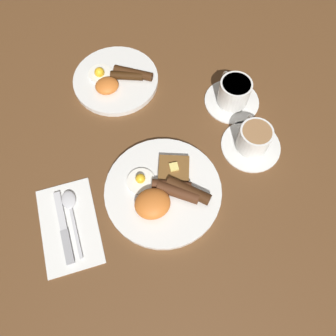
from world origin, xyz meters
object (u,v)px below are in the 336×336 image
breakfast_plate_far (116,80)px  teacup_near (253,140)px  spoon (70,207)px  breakfast_plate_near (164,191)px  knife (64,231)px  teacup_far (233,94)px

breakfast_plate_far → teacup_near: bearing=-46.9°
breakfast_plate_far → spoon: (-0.18, -0.33, -0.00)m
breakfast_plate_near → knife: breakfast_plate_near is taller
breakfast_plate_near → teacup_near: bearing=13.2°
teacup_far → spoon: 0.50m
teacup_near → knife: (-0.49, -0.08, -0.02)m
knife → spoon: size_ratio=1.05×
breakfast_plate_far → knife: breakfast_plate_far is taller
breakfast_plate_near → teacup_near: 0.25m
teacup_near → teacup_far: 0.14m
breakfast_plate_far → teacup_far: teacup_far is taller
breakfast_plate_far → knife: (-0.21, -0.38, -0.01)m
breakfast_plate_near → breakfast_plate_far: breakfast_plate_near is taller
breakfast_plate_near → spoon: 0.22m
teacup_near → breakfast_plate_far: bearing=133.1°
breakfast_plate_near → breakfast_plate_far: size_ratio=1.17×
breakfast_plate_near → spoon: size_ratio=1.68×
teacup_near → spoon: (-0.46, -0.03, -0.02)m
breakfast_plate_far → teacup_near: (0.28, -0.30, 0.02)m
breakfast_plate_near → spoon: breakfast_plate_near is taller
teacup_near → knife: teacup_near is taller
knife → spoon: 0.06m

